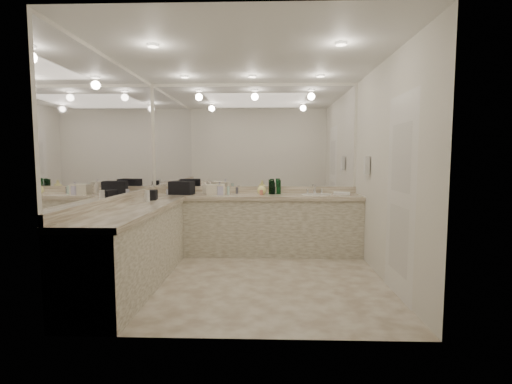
{
  "coord_description": "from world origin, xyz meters",
  "views": [
    {
      "loc": [
        0.22,
        -4.35,
        1.45
      ],
      "look_at": [
        0.07,
        0.4,
        1.01
      ],
      "focal_mm": 26.0,
      "sensor_mm": 36.0,
      "label": 1
    }
  ],
  "objects_px": {
    "sink": "(316,195)",
    "cream_cosmetic_case": "(216,189)",
    "wall_phone": "(367,165)",
    "soap_bottle_c": "(262,188)",
    "hand_towel": "(342,193)",
    "soap_bottle_a": "(205,187)",
    "black_toiletry_bag": "(182,188)",
    "soap_bottle_b": "(220,188)"
  },
  "relations": [
    {
      "from": "black_toiletry_bag",
      "to": "soap_bottle_c",
      "type": "xyz_separation_m",
      "value": [
        1.21,
        0.05,
        -0.01
      ]
    },
    {
      "from": "black_toiletry_bag",
      "to": "soap_bottle_b",
      "type": "distance_m",
      "value": 0.59
    },
    {
      "from": "soap_bottle_a",
      "to": "soap_bottle_b",
      "type": "xyz_separation_m",
      "value": [
        0.25,
        -0.16,
        -0.0
      ]
    },
    {
      "from": "hand_towel",
      "to": "cream_cosmetic_case",
      "type": "bearing_deg",
      "value": -179.12
    },
    {
      "from": "cream_cosmetic_case",
      "to": "hand_towel",
      "type": "bearing_deg",
      "value": -7.05
    },
    {
      "from": "sink",
      "to": "wall_phone",
      "type": "distance_m",
      "value": 0.91
    },
    {
      "from": "soap_bottle_a",
      "to": "cream_cosmetic_case",
      "type": "bearing_deg",
      "value": -32.29
    },
    {
      "from": "sink",
      "to": "soap_bottle_c",
      "type": "bearing_deg",
      "value": 177.95
    },
    {
      "from": "wall_phone",
      "to": "hand_towel",
      "type": "bearing_deg",
      "value": 114.54
    },
    {
      "from": "black_toiletry_bag",
      "to": "cream_cosmetic_case",
      "type": "bearing_deg",
      "value": -1.58
    },
    {
      "from": "sink",
      "to": "black_toiletry_bag",
      "type": "distance_m",
      "value": 2.03
    },
    {
      "from": "cream_cosmetic_case",
      "to": "wall_phone",
      "type": "bearing_deg",
      "value": -20.41
    },
    {
      "from": "sink",
      "to": "cream_cosmetic_case",
      "type": "distance_m",
      "value": 1.51
    },
    {
      "from": "soap_bottle_a",
      "to": "soap_bottle_c",
      "type": "bearing_deg",
      "value": -3.64
    },
    {
      "from": "hand_towel",
      "to": "soap_bottle_c",
      "type": "xyz_separation_m",
      "value": [
        -1.2,
        0.03,
        0.07
      ]
    },
    {
      "from": "soap_bottle_a",
      "to": "soap_bottle_b",
      "type": "bearing_deg",
      "value": -33.28
    },
    {
      "from": "hand_towel",
      "to": "soap_bottle_a",
      "type": "height_order",
      "value": "soap_bottle_a"
    },
    {
      "from": "black_toiletry_bag",
      "to": "hand_towel",
      "type": "height_order",
      "value": "black_toiletry_bag"
    },
    {
      "from": "hand_towel",
      "to": "soap_bottle_a",
      "type": "xyz_separation_m",
      "value": [
        -2.07,
        0.09,
        0.08
      ]
    },
    {
      "from": "wall_phone",
      "to": "soap_bottle_c",
      "type": "height_order",
      "value": "wall_phone"
    },
    {
      "from": "wall_phone",
      "to": "hand_towel",
      "type": "distance_m",
      "value": 0.7
    },
    {
      "from": "black_toiletry_bag",
      "to": "hand_towel",
      "type": "distance_m",
      "value": 2.41
    },
    {
      "from": "wall_phone",
      "to": "black_toiletry_bag",
      "type": "height_order",
      "value": "wall_phone"
    },
    {
      "from": "black_toiletry_bag",
      "to": "soap_bottle_b",
      "type": "xyz_separation_m",
      "value": [
        0.58,
        -0.06,
        -0.0
      ]
    },
    {
      "from": "cream_cosmetic_case",
      "to": "soap_bottle_a",
      "type": "xyz_separation_m",
      "value": [
        -0.18,
        0.12,
        0.02
      ]
    },
    {
      "from": "black_toiletry_bag",
      "to": "cream_cosmetic_case",
      "type": "xyz_separation_m",
      "value": [
        0.52,
        -0.01,
        -0.02
      ]
    },
    {
      "from": "wall_phone",
      "to": "hand_towel",
      "type": "xyz_separation_m",
      "value": [
        -0.23,
        0.5,
        -0.43
      ]
    },
    {
      "from": "sink",
      "to": "wall_phone",
      "type": "xyz_separation_m",
      "value": [
        0.61,
        -0.5,
        0.46
      ]
    },
    {
      "from": "cream_cosmetic_case",
      "to": "soap_bottle_c",
      "type": "relative_size",
      "value": 1.51
    },
    {
      "from": "wall_phone",
      "to": "sink",
      "type": "bearing_deg",
      "value": 140.43
    },
    {
      "from": "soap_bottle_a",
      "to": "soap_bottle_b",
      "type": "height_order",
      "value": "soap_bottle_a"
    },
    {
      "from": "wall_phone",
      "to": "hand_towel",
      "type": "relative_size",
      "value": 1.02
    },
    {
      "from": "black_toiletry_bag",
      "to": "soap_bottle_a",
      "type": "distance_m",
      "value": 0.35
    },
    {
      "from": "soap_bottle_c",
      "to": "cream_cosmetic_case",
      "type": "bearing_deg",
      "value": -174.92
    },
    {
      "from": "soap_bottle_c",
      "to": "hand_towel",
      "type": "bearing_deg",
      "value": -1.54
    },
    {
      "from": "wall_phone",
      "to": "soap_bottle_c",
      "type": "distance_m",
      "value": 1.56
    },
    {
      "from": "soap_bottle_c",
      "to": "black_toiletry_bag",
      "type": "bearing_deg",
      "value": -177.77
    },
    {
      "from": "wall_phone",
      "to": "soap_bottle_b",
      "type": "height_order",
      "value": "wall_phone"
    },
    {
      "from": "black_toiletry_bag",
      "to": "soap_bottle_a",
      "type": "height_order",
      "value": "soap_bottle_a"
    },
    {
      "from": "hand_towel",
      "to": "soap_bottle_b",
      "type": "bearing_deg",
      "value": -177.62
    },
    {
      "from": "wall_phone",
      "to": "hand_towel",
      "type": "height_order",
      "value": "wall_phone"
    },
    {
      "from": "wall_phone",
      "to": "black_toiletry_bag",
      "type": "relative_size",
      "value": 0.7
    }
  ]
}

